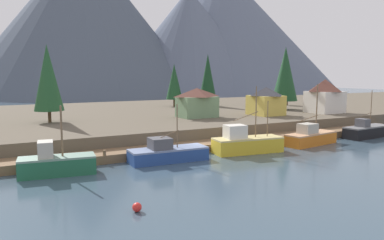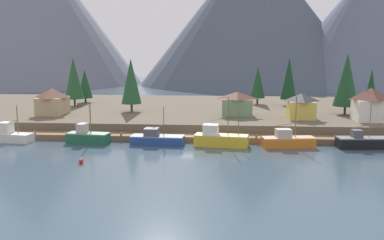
% 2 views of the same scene
% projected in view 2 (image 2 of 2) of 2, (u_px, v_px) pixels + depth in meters
% --- Properties ---
extents(ground_plane, '(400.00, 400.00, 1.00)m').
position_uv_depth(ground_plane, '(196.00, 126.00, 93.27)').
color(ground_plane, '#384C5B').
extents(dock, '(80.00, 4.00, 1.60)m').
position_uv_depth(dock, '(189.00, 138.00, 75.38)').
color(dock, brown).
rests_on(dock, ground_plane).
extents(shoreline_bank, '(400.00, 56.00, 2.50)m').
position_uv_depth(shoreline_bank, '(200.00, 111.00, 104.81)').
color(shoreline_bank, brown).
rests_on(shoreline_bank, ground_plane).
extents(mountain_west_peak, '(122.24, 122.24, 85.37)m').
position_uv_depth(mountain_west_peak, '(24.00, 3.00, 220.84)').
color(mountain_west_peak, slate).
rests_on(mountain_west_peak, ground_plane).
extents(mountain_central_peak, '(118.25, 118.25, 74.62)m').
position_uv_depth(mountain_central_peak, '(254.00, 12.00, 215.69)').
color(mountain_central_peak, '#475160').
rests_on(mountain_central_peak, ground_plane).
extents(mountain_east_peak, '(86.40, 86.40, 53.50)m').
position_uv_depth(mountain_east_peak, '(361.00, 31.00, 197.61)').
color(mountain_east_peak, slate).
rests_on(mountain_east_peak, ground_plane).
extents(fishing_boat_white, '(6.71, 3.41, 6.64)m').
position_uv_depth(fishing_boat_white, '(12.00, 135.00, 74.10)').
color(fishing_boat_white, silver).
rests_on(fishing_boat_white, ground_plane).
extents(fishing_boat_green, '(7.61, 3.58, 6.96)m').
position_uv_depth(fishing_boat_green, '(87.00, 137.00, 72.87)').
color(fishing_boat_green, '#1E5B3D').
rests_on(fishing_boat_green, ground_plane).
extents(fishing_boat_blue, '(9.22, 3.41, 6.59)m').
position_uv_depth(fishing_boat_blue, '(157.00, 139.00, 71.96)').
color(fishing_boat_blue, navy).
rests_on(fishing_boat_blue, ground_plane).
extents(fishing_boat_yellow, '(9.31, 4.19, 8.51)m').
position_uv_depth(fishing_boat_yellow, '(220.00, 139.00, 70.65)').
color(fishing_boat_yellow, gold).
rests_on(fishing_boat_yellow, ground_plane).
extents(fishing_boat_orange, '(9.02, 4.00, 8.64)m').
position_uv_depth(fishing_boat_orange, '(288.00, 141.00, 69.80)').
color(fishing_boat_orange, '#CC6B1E').
rests_on(fishing_boat_orange, ground_plane).
extents(fishing_boat_black, '(9.22, 3.50, 7.47)m').
position_uv_depth(fishing_boat_black, '(364.00, 142.00, 69.04)').
color(fishing_boat_black, black).
rests_on(fishing_boat_black, ground_plane).
extents(house_white, '(6.13, 5.90, 6.54)m').
position_uv_depth(house_white, '(370.00, 104.00, 81.21)').
color(house_white, silver).
rests_on(house_white, shoreline_bank).
extents(house_tan, '(5.61, 6.94, 5.72)m').
position_uv_depth(house_tan, '(53.00, 101.00, 90.15)').
color(house_tan, tan).
rests_on(house_tan, shoreline_bank).
extents(house_yellow, '(5.38, 5.81, 5.16)m').
position_uv_depth(house_yellow, '(301.00, 106.00, 84.45)').
color(house_yellow, gold).
rests_on(house_yellow, shoreline_bank).
extents(house_green, '(6.61, 4.98, 5.11)m').
position_uv_depth(house_green, '(237.00, 104.00, 88.44)').
color(house_green, '#6B8E66').
rests_on(house_green, shoreline_bank).
extents(conifer_near_left, '(4.70, 4.70, 12.27)m').
position_uv_depth(conifer_near_left, '(74.00, 78.00, 104.50)').
color(conifer_near_left, '#4C3823').
rests_on(conifer_near_left, shoreline_bank).
extents(conifer_near_right, '(3.95, 3.95, 9.02)m').
position_uv_depth(conifer_near_right, '(85.00, 84.00, 112.32)').
color(conifer_near_right, '#4C3823').
rests_on(conifer_near_right, shoreline_bank).
extents(conifer_mid_left, '(4.06, 4.06, 12.15)m').
position_uv_depth(conifer_mid_left, '(289.00, 79.00, 105.40)').
color(conifer_mid_left, '#4C3823').
rests_on(conifer_mid_left, shoreline_bank).
extents(conifer_mid_right, '(2.91, 2.91, 9.64)m').
position_uv_depth(conifer_mid_right, '(371.00, 86.00, 96.83)').
color(conifer_mid_right, '#4C3823').
rests_on(conifer_mid_right, shoreline_bank).
extents(conifer_back_left, '(5.37, 5.37, 13.21)m').
position_uv_depth(conifer_back_left, '(347.00, 80.00, 89.46)').
color(conifer_back_left, '#4C3823').
rests_on(conifer_back_left, shoreline_bank).
extents(conifer_back_right, '(3.85, 3.85, 9.84)m').
position_uv_depth(conifer_back_right, '(258.00, 82.00, 108.55)').
color(conifer_back_right, '#4C3823').
rests_on(conifer_back_right, shoreline_bank).
extents(conifer_centre, '(4.52, 4.52, 12.12)m').
position_uv_depth(conifer_centre, '(131.00, 81.00, 94.19)').
color(conifer_centre, '#4C3823').
rests_on(conifer_centre, shoreline_bank).
extents(channel_buoy, '(0.70, 0.70, 0.70)m').
position_uv_depth(channel_buoy, '(81.00, 161.00, 59.36)').
color(channel_buoy, red).
rests_on(channel_buoy, ground_plane).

